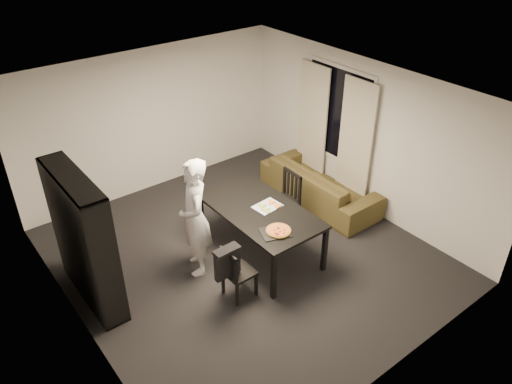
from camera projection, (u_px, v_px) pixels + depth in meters
room at (244, 183)px, 7.02m from camera, size 5.01×5.51×2.61m
window_pane at (338, 114)px, 8.61m from camera, size 0.02×1.40×1.60m
window_frame at (338, 114)px, 8.61m from camera, size 0.03×1.52×1.72m
curtain_left at (355, 144)px, 8.41m from camera, size 0.03×0.70×2.25m
curtain_right at (312, 124)px, 9.10m from camera, size 0.03×0.70×2.25m
bookshelf at (84, 240)px, 6.48m from camera, size 0.35×1.50×1.90m
dining_table at (260, 213)px, 7.40m from camera, size 1.06×1.92×0.80m
chair_left at (235, 270)px, 6.71m from camera, size 0.39×0.39×0.82m
chair_right at (286, 196)px, 8.13m from camera, size 0.47×0.47×0.98m
draped_jacket at (227, 261)px, 6.54m from camera, size 0.38×0.16×0.45m
person at (195, 218)px, 6.99m from camera, size 0.66×0.78×1.80m
baking_tray at (276, 232)px, 6.86m from camera, size 0.49×0.44×0.01m
pepperoni_pizza at (278, 231)px, 6.87m from camera, size 0.35×0.35×0.03m
kitchen_towel at (267, 206)px, 7.42m from camera, size 0.42×0.33×0.01m
pizza_slices at (269, 206)px, 7.41m from camera, size 0.45×0.42×0.01m
sofa at (320, 184)px, 8.88m from camera, size 0.89×2.29×0.67m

